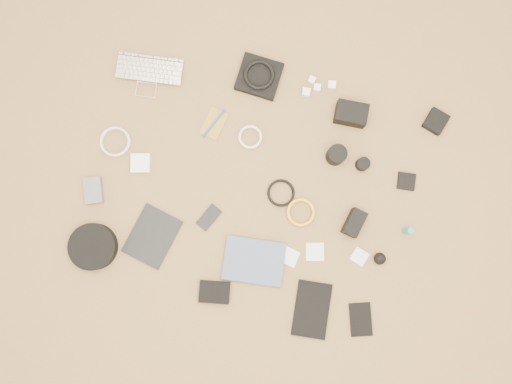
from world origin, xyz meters
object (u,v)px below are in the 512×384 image
(laptop, at_px, (148,79))
(headphone_case, at_px, (93,247))
(dslr_camera, at_px, (351,114))
(paperback, at_px, (251,284))
(tablet, at_px, (152,236))
(phone, at_px, (209,217))

(laptop, height_order, headphone_case, headphone_case)
(dslr_camera, height_order, headphone_case, dslr_camera)
(paperback, bearing_deg, tablet, 72.58)
(headphone_case, bearing_deg, dslr_camera, 43.18)
(laptop, height_order, paperback, paperback)
(laptop, relative_size, tablet, 1.25)
(paperback, bearing_deg, phone, 40.58)
(dslr_camera, distance_m, paperback, 0.82)
(dslr_camera, height_order, paperback, dslr_camera)
(phone, bearing_deg, laptop, 153.03)
(headphone_case, height_order, paperback, headphone_case)
(dslr_camera, relative_size, phone, 1.21)
(phone, height_order, paperback, paperback)
(tablet, bearing_deg, headphone_case, -142.74)
(phone, bearing_deg, tablet, -122.32)
(dslr_camera, bearing_deg, headphone_case, -141.41)
(tablet, bearing_deg, paperback, 1.83)
(tablet, height_order, paperback, paperback)
(phone, bearing_deg, headphone_case, -126.54)
(laptop, distance_m, paperback, 0.97)
(laptop, xyz_separation_m, tablet, (0.21, -0.64, -0.01))
(laptop, height_order, dslr_camera, dslr_camera)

